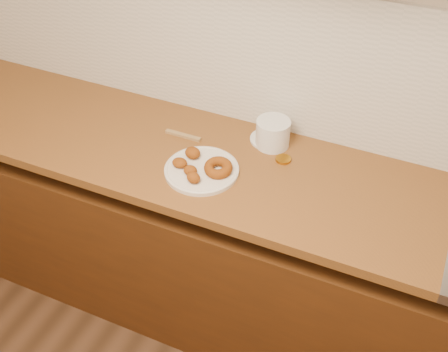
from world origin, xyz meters
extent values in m
cube|color=#BBA68C|center=(0.00, 2.00, 1.35)|extent=(4.00, 0.02, 2.70)
cube|color=#4B260D|center=(0.00, 1.69, 0.39)|extent=(3.60, 0.60, 0.77)
cube|color=brown|center=(-0.65, 1.69, 0.88)|extent=(2.30, 0.62, 0.04)
cube|color=beige|center=(0.00, 1.99, 1.20)|extent=(3.60, 0.02, 0.60)
cylinder|color=silver|center=(-0.39, 1.60, 0.91)|extent=(0.28, 0.28, 0.02)
torus|color=brown|center=(-0.33, 1.61, 0.93)|extent=(0.14, 0.14, 0.05)
ellipsoid|color=brown|center=(-0.45, 1.65, 0.94)|extent=(0.07, 0.07, 0.04)
ellipsoid|color=brown|center=(-0.47, 1.58, 0.93)|extent=(0.06, 0.05, 0.03)
ellipsoid|color=brown|center=(-0.41, 1.56, 0.93)|extent=(0.05, 0.05, 0.04)
ellipsoid|color=brown|center=(-0.38, 1.52, 0.94)|extent=(0.06, 0.06, 0.04)
cylinder|color=white|center=(-0.21, 1.87, 0.96)|extent=(0.17, 0.17, 0.11)
cylinder|color=silver|center=(-0.23, 1.89, 0.90)|extent=(0.17, 0.17, 0.01)
cylinder|color=#A76F16|center=(-0.13, 1.79, 0.91)|extent=(0.07, 0.07, 0.01)
cube|color=olive|center=(-0.55, 1.77, 0.91)|extent=(0.15, 0.02, 0.01)
camera|label=1|loc=(0.34, 0.17, 2.24)|focal=45.00mm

